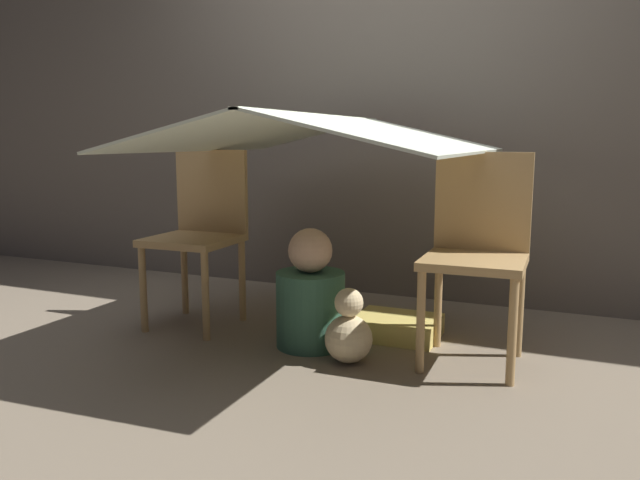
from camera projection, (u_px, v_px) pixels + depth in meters
ground_plane at (300, 358)px, 2.78m from camera, size 8.80×8.80×0.00m
wall_back at (389, 91)px, 3.73m from camera, size 7.00×0.05×2.50m
chair_left at (201, 228)px, 3.24m from camera, size 0.43×0.43×0.91m
chair_right at (477, 246)px, 2.69m from camera, size 0.43×0.43×0.91m
sheet_canopy at (320, 133)px, 2.82m from camera, size 1.42×1.50×0.17m
person_front at (310, 298)px, 2.90m from camera, size 0.32×0.32×0.56m
floor_cushion at (397, 327)px, 3.07m from camera, size 0.40×0.32×0.10m
plush_toy at (349, 332)px, 2.70m from camera, size 0.21×0.21×0.33m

